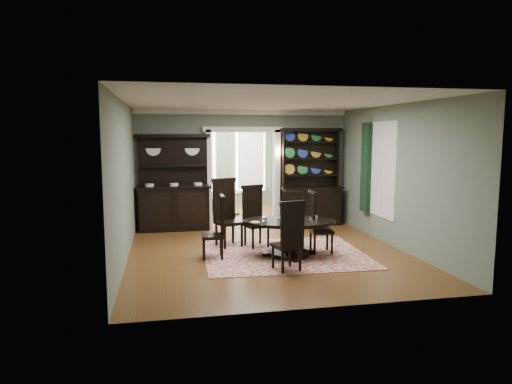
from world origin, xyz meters
TOP-DOWN VIEW (x-y plane):
  - room at (0.00, 0.04)m, footprint 5.51×6.01m
  - parlor at (0.00, 5.53)m, footprint 3.51×3.50m
  - doorway_trim at (0.00, 3.00)m, footprint 2.08×0.25m
  - right_window at (2.69, 0.93)m, footprint 0.15×1.47m
  - wall_sconce at (0.95, 2.85)m, footprint 0.27×0.21m
  - rug at (0.29, -0.16)m, footprint 3.26×2.81m
  - dining_table at (0.35, -0.30)m, footprint 2.00×1.98m
  - centerpiece at (0.28, -0.28)m, footprint 1.35×0.87m
  - chair_far_left at (-0.74, 0.83)m, footprint 0.67×0.66m
  - chair_far_mid at (-0.16, 0.66)m, footprint 0.59×0.57m
  - chair_far_right at (0.65, 0.56)m, footprint 0.54×0.53m
  - chair_end_left at (-1.03, -0.17)m, footprint 0.45×0.47m
  - chair_end_right at (0.94, -0.18)m, footprint 0.48×0.50m
  - chair_near at (0.08, -1.31)m, footprint 0.56×0.54m
  - sideboard at (-1.79, 2.72)m, footprint 1.81×0.64m
  - welsh_dresser at (1.77, 2.72)m, footprint 1.65×0.66m
  - parlor_table at (-0.03, 4.60)m, footprint 0.72×0.72m
  - parlor_chair_left at (-0.66, 4.92)m, footprint 0.41×0.40m
  - parlor_chair_right at (0.55, 4.58)m, footprint 0.37×0.36m

SIDE VIEW (x-z plane):
  - rug at x=0.29m, z-range 0.00..0.01m
  - parlor_table at x=-0.03m, z-range 0.10..0.77m
  - parlor_chair_right at x=0.55m, z-range 0.03..0.89m
  - dining_table at x=0.35m, z-range 0.14..0.85m
  - parlor_chair_left at x=-0.66m, z-range 0.03..0.99m
  - chair_far_right at x=0.65m, z-range 0.03..1.20m
  - chair_end_left at x=-1.03m, z-range 0.03..1.25m
  - chair_end_right at x=0.94m, z-range 0.03..1.29m
  - chair_near at x=0.08m, z-range 0.03..1.29m
  - chair_far_mid at x=-0.16m, z-range 0.03..1.34m
  - chair_far_left at x=-0.74m, z-range 0.04..1.49m
  - centerpiece at x=0.28m, z-range 0.67..0.89m
  - sideboard at x=-1.79m, z-range -0.36..2.03m
  - welsh_dresser at x=1.77m, z-range -0.35..2.19m
  - parlor at x=0.00m, z-range 0.01..3.02m
  - room at x=0.00m, z-range 0.07..3.08m
  - right_window at x=2.69m, z-range 0.54..2.66m
  - doorway_trim at x=0.00m, z-range 0.33..2.90m
  - wall_sconce at x=0.95m, z-range 1.79..1.99m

